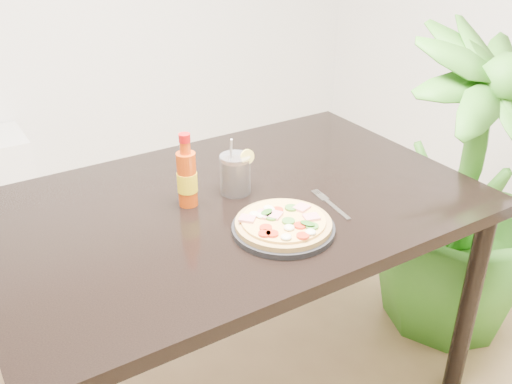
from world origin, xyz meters
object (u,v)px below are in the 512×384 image
houseplant (464,190)px  pizza (283,222)px  dining_table (235,225)px  cola_cup (235,175)px  fork (330,203)px  hot_sauce_bottle (187,177)px  plate (283,229)px

houseplant → pizza: bearing=-172.5°
dining_table → cola_cup: size_ratio=7.80×
fork → houseplant: 0.71m
pizza → fork: bearing=14.6°
dining_table → houseplant: bearing=-6.4°
cola_cup → houseplant: bearing=-9.2°
pizza → fork: 0.20m
fork → houseplant: bearing=12.3°
hot_sauce_bottle → houseplant: houseplant is taller
houseplant → dining_table: bearing=173.6°
plate → pizza: size_ratio=1.07×
pizza → houseplant: houseplant is taller
pizza → cola_cup: 0.26m
dining_table → fork: bearing=-37.3°
dining_table → cola_cup: (0.03, 0.04, 0.14)m
plate → houseplant: bearing=7.5°
dining_table → hot_sauce_bottle: (-0.12, 0.05, 0.17)m
pizza → hot_sauce_bottle: hot_sauce_bottle is taller
pizza → hot_sauce_bottle: (-0.14, 0.26, 0.06)m
hot_sauce_bottle → fork: bearing=-32.0°
fork → hot_sauce_bottle: bearing=154.9°
hot_sauce_bottle → houseplant: size_ratio=0.19×
cola_cup → plate: bearing=-91.2°
pizza → cola_cup: cola_cup is taller
cola_cup → pizza: bearing=-91.5°
pizza → fork: (0.20, 0.05, -0.02)m
dining_table → pizza: (0.02, -0.22, 0.11)m
hot_sauce_bottle → cola_cup: bearing=-2.4°
dining_table → cola_cup: bearing=54.2°
dining_table → houseplant: (0.91, -0.10, -0.09)m
dining_table → plate: bearing=-83.8°
plate → dining_table: bearing=96.2°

